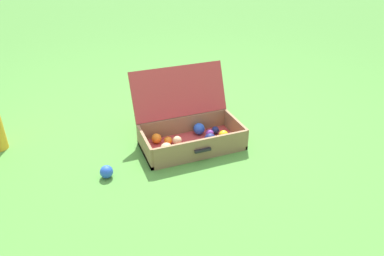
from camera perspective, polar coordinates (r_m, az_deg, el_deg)
The scene contains 3 objects.
ground_plane at distance 2.45m, azimuth -0.50°, elevation -3.03°, with size 16.00×16.00×0.00m, color #4C8C38.
open_suitcase at distance 2.45m, azimuth -0.55°, elevation -0.06°, with size 0.67×0.52×0.48m.
stray_ball_on_grass at distance 2.21m, azimuth -13.47°, elevation -6.79°, with size 0.08×0.08×0.08m, color blue.
Camera 1 is at (-0.74, -1.94, 1.30)m, focal length 33.47 mm.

